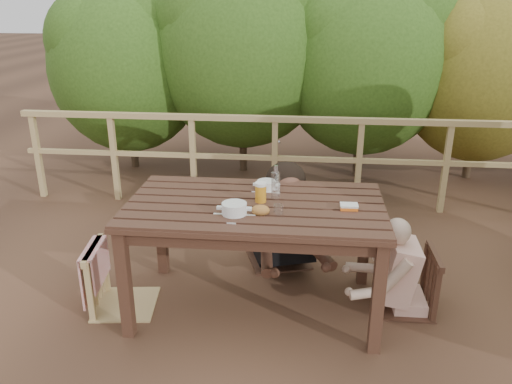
# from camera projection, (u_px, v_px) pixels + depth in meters

# --- Properties ---
(ground) EXTENTS (60.00, 60.00, 0.00)m
(ground) POSITION_uv_depth(u_px,v_px,m) (255.00, 306.00, 3.81)
(ground) COLOR brown
(ground) RESTS_ON ground
(table) EXTENTS (1.78, 1.00, 0.82)m
(table) POSITION_uv_depth(u_px,v_px,m) (255.00, 257.00, 3.66)
(table) COLOR #392218
(table) RESTS_ON ground
(chair_left) EXTENTS (0.51, 0.51, 0.92)m
(chair_left) POSITION_uv_depth(u_px,v_px,m) (121.00, 250.00, 3.66)
(chair_left) COLOR tan
(chair_left) RESTS_ON ground
(chair_far) EXTENTS (0.63, 0.63, 1.00)m
(chair_far) POSITION_uv_depth(u_px,v_px,m) (279.00, 208.00, 4.30)
(chair_far) COLOR #392218
(chair_far) RESTS_ON ground
(chair_right) EXTENTS (0.43, 0.43, 0.86)m
(chair_right) POSITION_uv_depth(u_px,v_px,m) (409.00, 255.00, 3.66)
(chair_right) COLOR #392218
(chair_right) RESTS_ON ground
(woman) EXTENTS (0.78, 0.87, 1.45)m
(woman) POSITION_uv_depth(u_px,v_px,m) (280.00, 182.00, 4.24)
(woman) COLOR black
(woman) RESTS_ON ground
(diner_right) EXTENTS (0.58, 0.48, 1.17)m
(diner_right) POSITION_uv_depth(u_px,v_px,m) (415.00, 236.00, 3.60)
(diner_right) COLOR beige
(diner_right) RESTS_ON ground
(railing) EXTENTS (5.60, 0.10, 1.01)m
(railing) POSITION_uv_depth(u_px,v_px,m) (275.00, 162.00, 5.49)
(railing) COLOR tan
(railing) RESTS_ON ground
(hedge_row) EXTENTS (6.60, 1.60, 3.80)m
(hedge_row) POSITION_uv_depth(u_px,v_px,m) (316.00, 22.00, 6.06)
(hedge_row) COLOR #2D4D16
(hedge_row) RESTS_ON ground
(soup_near) EXTENTS (0.28, 0.28, 0.09)m
(soup_near) POSITION_uv_depth(u_px,v_px,m) (234.00, 210.00, 3.32)
(soup_near) COLOR silver
(soup_near) RESTS_ON table
(soup_far) EXTENTS (0.24, 0.24, 0.08)m
(soup_far) POSITION_uv_depth(u_px,v_px,m) (266.00, 186.00, 3.76)
(soup_far) COLOR white
(soup_far) RESTS_ON table
(bread_roll) EXTENTS (0.12, 0.09, 0.07)m
(bread_roll) POSITION_uv_depth(u_px,v_px,m) (261.00, 210.00, 3.33)
(bread_roll) COLOR #AF733B
(bread_roll) RESTS_ON table
(beer_glass) EXTENTS (0.08, 0.08, 0.16)m
(beer_glass) POSITION_uv_depth(u_px,v_px,m) (261.00, 193.00, 3.50)
(beer_glass) COLOR orange
(beer_glass) RESTS_ON table
(bottle) EXTENTS (0.06, 0.06, 0.26)m
(bottle) POSITION_uv_depth(u_px,v_px,m) (276.00, 183.00, 3.54)
(bottle) COLOR silver
(bottle) RESTS_ON table
(tumbler) EXTENTS (0.07, 0.07, 0.08)m
(tumbler) POSITION_uv_depth(u_px,v_px,m) (278.00, 210.00, 3.32)
(tumbler) COLOR white
(tumbler) RESTS_ON table
(butter_tub) EXTENTS (0.12, 0.09, 0.05)m
(butter_tub) POSITION_uv_depth(u_px,v_px,m) (349.00, 208.00, 3.40)
(butter_tub) COLOR silver
(butter_tub) RESTS_ON table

